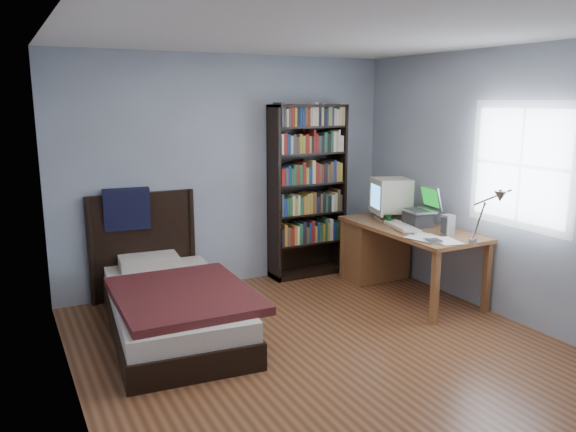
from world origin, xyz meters
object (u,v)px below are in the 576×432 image
object	(u,v)px
laptop	(419,215)
keyboard	(402,227)
speaker	(448,225)
bookshelf	(308,191)
desk	(383,246)
desk_lamp	(496,202)
soda_can	(389,219)
bed	(170,301)
crt_monitor	(389,196)

from	to	relation	value
laptop	keyboard	xyz separation A→B (m)	(-0.23, -0.01, -0.10)
speaker	bookshelf	bearing A→B (deg)	117.07
desk	desk_lamp	distance (m)	1.74
soda_can	bookshelf	bearing A→B (deg)	119.71
laptop	bookshelf	distance (m)	1.32
desk	desk_lamp	bearing A→B (deg)	-91.07
bed	keyboard	bearing A→B (deg)	-7.19
desk_lamp	bed	xyz separation A→B (m)	(-2.46, 1.40, -0.92)
keyboard	bed	bearing A→B (deg)	-173.88
laptop	keyboard	world-z (taller)	laptop
desk	desk_lamp	world-z (taller)	desk_lamp
laptop	speaker	world-z (taller)	laptop
soda_can	desk	bearing A→B (deg)	63.08
crt_monitor	bed	xyz separation A→B (m)	(-2.52, -0.13, -0.74)
crt_monitor	speaker	bearing A→B (deg)	-85.85
keyboard	soda_can	world-z (taller)	soda_can
speaker	laptop	bearing A→B (deg)	91.06
keyboard	soda_can	size ratio (longest dim) A/B	4.63
speaker	soda_can	distance (m)	0.69
keyboard	desk	bearing A→B (deg)	88.14
soda_can	bookshelf	distance (m)	1.03
keyboard	bookshelf	distance (m)	1.23
laptop	speaker	bearing A→B (deg)	-91.09
desk	soda_can	size ratio (longest dim) A/B	15.29
soda_can	keyboard	bearing A→B (deg)	-92.07
crt_monitor	laptop	size ratio (longest dim) A/B	1.21
crt_monitor	bookshelf	bearing A→B (deg)	133.69
speaker	keyboard	bearing A→B (deg)	119.70
soda_can	crt_monitor	bearing A→B (deg)	52.34
speaker	bookshelf	world-z (taller)	bookshelf
keyboard	soda_can	bearing A→B (deg)	101.25
desk_lamp	laptop	bearing A→B (deg)	83.23
bookshelf	crt_monitor	bearing A→B (deg)	-46.31
bookshelf	bed	bearing A→B (deg)	-156.72
laptop	bed	bearing A→B (deg)	173.59
desk	bookshelf	distance (m)	1.06
crt_monitor	keyboard	world-z (taller)	crt_monitor
desk_lamp	speaker	size ratio (longest dim) A/B	2.82
speaker	soda_can	bearing A→B (deg)	110.06
desk_lamp	soda_can	bearing A→B (deg)	93.79
crt_monitor	bed	distance (m)	2.63
crt_monitor	desk_lamp	size ratio (longest dim) A/B	0.89
bookshelf	desk	bearing A→B (deg)	-46.17
keyboard	desk_lamp	bearing A→B (deg)	-71.66
soda_can	bed	bearing A→B (deg)	178.42
keyboard	bed	world-z (taller)	bed
speaker	bed	distance (m)	2.75
keyboard	soda_can	xyz separation A→B (m)	(0.01, 0.23, 0.04)
laptop	speaker	xyz separation A→B (m)	(-0.01, -0.43, -0.02)
keyboard	speaker	world-z (taller)	speaker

